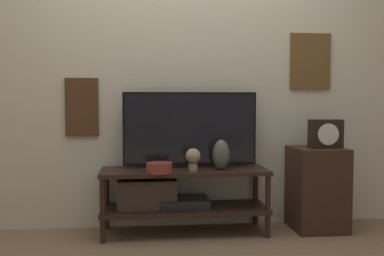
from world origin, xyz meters
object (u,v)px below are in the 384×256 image
television (190,129)px  decorative_bust (193,158)px  mantel_clock (326,134)px  vase_urn_stoneware (221,155)px  vase_wide_bowl (159,168)px

television → decorative_bust: size_ratio=6.18×
decorative_bust → mantel_clock: size_ratio=0.66×
vase_urn_stoneware → mantel_clock: (0.82, 0.01, 0.15)m
vase_urn_stoneware → decorative_bust: 0.22m
television → vase_wide_bowl: television is taller
vase_wide_bowl → vase_urn_stoneware: (0.47, 0.10, 0.08)m
vase_wide_bowl → decorative_bust: size_ratio=1.13×
mantel_clock → television: bearing=173.0°
vase_wide_bowl → vase_urn_stoneware: size_ratio=0.83×
vase_wide_bowl → decorative_bust: decorative_bust is taller
decorative_bust → mantel_clock: 1.05m
decorative_bust → television: bearing=91.1°
television → decorative_bust: television is taller
television → mantel_clock: bearing=-7.0°
vase_urn_stoneware → mantel_clock: 0.84m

